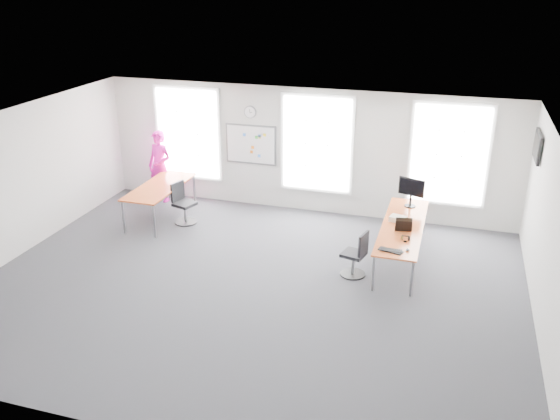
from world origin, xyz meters
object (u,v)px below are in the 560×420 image
(person, at_px, (160,166))
(headphones, at_px, (405,238))
(desk_right, at_px, (403,228))
(keyboard, at_px, (391,251))
(chair_left, at_px, (183,205))
(desk_left, at_px, (160,189))
(chair_right, at_px, (356,257))
(monitor, at_px, (411,190))

(person, height_order, headphones, person)
(desk_right, relative_size, keyboard, 6.90)
(chair_left, bearing_deg, person, 62.20)
(person, height_order, keyboard, person)
(desk_left, xyz_separation_m, chair_left, (0.61, -0.09, -0.32))
(chair_right, height_order, monitor, monitor)
(desk_left, distance_m, chair_right, 5.16)
(monitor, bearing_deg, keyboard, -73.79)
(desk_right, xyz_separation_m, keyboard, (-0.09, -1.25, 0.06))
(headphones, bearing_deg, person, 173.34)
(chair_left, bearing_deg, desk_left, 99.05)
(chair_right, bearing_deg, chair_left, -94.48)
(desk_right, xyz_separation_m, chair_left, (-5.07, 0.43, -0.27))
(person, bearing_deg, chair_left, -32.29)
(headphones, bearing_deg, keyboard, -97.12)
(chair_left, relative_size, monitor, 1.49)
(keyboard, bearing_deg, person, 170.61)
(headphones, bearing_deg, desk_left, -178.75)
(desk_right, xyz_separation_m, chair_right, (-0.75, -0.98, -0.29))
(desk_right, relative_size, person, 1.68)
(chair_left, distance_m, monitor, 5.19)
(chair_left, distance_m, person, 1.69)
(chair_right, xyz_separation_m, keyboard, (0.66, -0.27, 0.35))
(desk_right, relative_size, headphones, 18.24)
(desk_right, bearing_deg, keyboard, -94.09)
(desk_right, height_order, desk_left, desk_left)
(chair_right, bearing_deg, monitor, 172.49)
(monitor, bearing_deg, person, -165.36)
(headphones, distance_m, monitor, 1.79)
(person, relative_size, monitor, 2.81)
(keyboard, bearing_deg, headphones, 85.19)
(desk_right, xyz_separation_m, headphones, (0.12, -0.69, 0.09))
(person, height_order, monitor, person)
(desk_right, bearing_deg, chair_right, -127.61)
(chair_left, bearing_deg, keyboard, -91.60)
(chair_right, height_order, chair_left, chair_left)
(desk_right, relative_size, chair_right, 3.32)
(desk_left, xyz_separation_m, headphones, (5.80, -1.21, 0.05))
(chair_right, bearing_deg, keyboard, 81.29)
(desk_left, relative_size, person, 1.22)
(monitor, bearing_deg, desk_left, -155.23)
(desk_right, distance_m, chair_left, 5.09)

